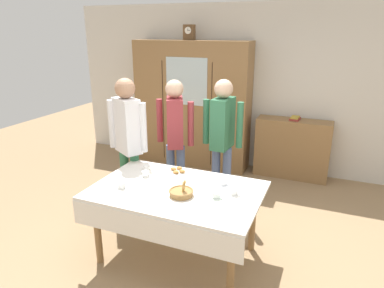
{
  "coord_description": "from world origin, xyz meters",
  "views": [
    {
      "loc": [
        1.34,
        -3.03,
        2.3
      ],
      "look_at": [
        0.0,
        0.2,
        1.13
      ],
      "focal_mm": 32.37,
      "sensor_mm": 36.0,
      "label": 1
    }
  ],
  "objects_px": {
    "wall_cabinet": "(192,105)",
    "person_behind_table_right": "(222,132)",
    "tea_cup_front_edge": "(147,168)",
    "mantel_clock": "(189,32)",
    "dining_table": "(175,199)",
    "person_by_cabinet": "(128,135)",
    "book_stack": "(295,118)",
    "tea_cup_near_right": "(145,174)",
    "tea_cup_mid_left": "(121,186)",
    "spoon_mid_right": "(143,188)",
    "bookshelf_low": "(292,149)",
    "person_beside_shelf": "(175,131)",
    "tea_cup_far_right": "(224,183)",
    "pastry_plate": "(178,171)",
    "bread_basket": "(181,192)",
    "tea_cup_center": "(234,192)",
    "spoon_near_right": "(161,198)",
    "tea_cup_near_left": "(216,196)",
    "spoon_far_left": "(216,218)"
  },
  "relations": [
    {
      "from": "tea_cup_center",
      "to": "pastry_plate",
      "type": "height_order",
      "value": "tea_cup_center"
    },
    {
      "from": "wall_cabinet",
      "to": "spoon_mid_right",
      "type": "bearing_deg",
      "value": -77.78
    },
    {
      "from": "bookshelf_low",
      "to": "tea_cup_near_left",
      "type": "distance_m",
      "value": 2.69
    },
    {
      "from": "bookshelf_low",
      "to": "tea_cup_near_left",
      "type": "height_order",
      "value": "bookshelf_low"
    },
    {
      "from": "tea_cup_center",
      "to": "dining_table",
      "type": "bearing_deg",
      "value": -167.35
    },
    {
      "from": "tea_cup_near_right",
      "to": "person_beside_shelf",
      "type": "bearing_deg",
      "value": 94.14
    },
    {
      "from": "book_stack",
      "to": "tea_cup_near_right",
      "type": "relative_size",
      "value": 1.59
    },
    {
      "from": "bread_basket",
      "to": "pastry_plate",
      "type": "distance_m",
      "value": 0.56
    },
    {
      "from": "bookshelf_low",
      "to": "person_by_cabinet",
      "type": "bearing_deg",
      "value": -129.51
    },
    {
      "from": "spoon_mid_right",
      "to": "spoon_near_right",
      "type": "bearing_deg",
      "value": -24.35
    },
    {
      "from": "tea_cup_center",
      "to": "person_by_cabinet",
      "type": "height_order",
      "value": "person_by_cabinet"
    },
    {
      "from": "mantel_clock",
      "to": "tea_cup_mid_left",
      "type": "height_order",
      "value": "mantel_clock"
    },
    {
      "from": "book_stack",
      "to": "bookshelf_low",
      "type": "bearing_deg",
      "value": -75.96
    },
    {
      "from": "tea_cup_center",
      "to": "person_beside_shelf",
      "type": "height_order",
      "value": "person_beside_shelf"
    },
    {
      "from": "dining_table",
      "to": "spoon_near_right",
      "type": "distance_m",
      "value": 0.23
    },
    {
      "from": "book_stack",
      "to": "pastry_plate",
      "type": "xyz_separation_m",
      "value": [
        -0.98,
        -2.22,
        -0.18
      ]
    },
    {
      "from": "mantel_clock",
      "to": "tea_cup_mid_left",
      "type": "relative_size",
      "value": 1.85
    },
    {
      "from": "person_by_cabinet",
      "to": "pastry_plate",
      "type": "bearing_deg",
      "value": -11.87
    },
    {
      "from": "bread_basket",
      "to": "person_beside_shelf",
      "type": "bearing_deg",
      "value": 117.66
    },
    {
      "from": "person_by_cabinet",
      "to": "tea_cup_center",
      "type": "bearing_deg",
      "value": -16.91
    },
    {
      "from": "wall_cabinet",
      "to": "spoon_far_left",
      "type": "height_order",
      "value": "wall_cabinet"
    },
    {
      "from": "tea_cup_near_left",
      "to": "pastry_plate",
      "type": "height_order",
      "value": "tea_cup_near_left"
    },
    {
      "from": "wall_cabinet",
      "to": "person_behind_table_right",
      "type": "xyz_separation_m",
      "value": [
        0.99,
        -1.38,
        -0.01
      ]
    },
    {
      "from": "mantel_clock",
      "to": "book_stack",
      "type": "height_order",
      "value": "mantel_clock"
    },
    {
      "from": "bookshelf_low",
      "to": "tea_cup_mid_left",
      "type": "xyz_separation_m",
      "value": [
        -1.33,
        -2.81,
        0.33
      ]
    },
    {
      "from": "person_by_cabinet",
      "to": "wall_cabinet",
      "type": "bearing_deg",
      "value": 90.27
    },
    {
      "from": "bookshelf_low",
      "to": "person_beside_shelf",
      "type": "height_order",
      "value": "person_beside_shelf"
    },
    {
      "from": "tea_cup_far_right",
      "to": "spoon_mid_right",
      "type": "relative_size",
      "value": 1.09
    },
    {
      "from": "spoon_near_right",
      "to": "spoon_mid_right",
      "type": "xyz_separation_m",
      "value": [
        -0.27,
        0.12,
        0.0
      ]
    },
    {
      "from": "wall_cabinet",
      "to": "tea_cup_center",
      "type": "bearing_deg",
      "value": -59.27
    },
    {
      "from": "pastry_plate",
      "to": "spoon_far_left",
      "type": "relative_size",
      "value": 2.35
    },
    {
      "from": "tea_cup_front_edge",
      "to": "mantel_clock",
      "type": "bearing_deg",
      "value": 101.0
    },
    {
      "from": "mantel_clock",
      "to": "spoon_near_right",
      "type": "xyz_separation_m",
      "value": [
        0.9,
        -2.79,
        -1.46
      ]
    },
    {
      "from": "bread_basket",
      "to": "spoon_far_left",
      "type": "height_order",
      "value": "bread_basket"
    },
    {
      "from": "tea_cup_far_right",
      "to": "pastry_plate",
      "type": "height_order",
      "value": "tea_cup_far_right"
    },
    {
      "from": "tea_cup_near_right",
      "to": "tea_cup_mid_left",
      "type": "bearing_deg",
      "value": -102.1
    },
    {
      "from": "tea_cup_center",
      "to": "spoon_near_right",
      "type": "distance_m",
      "value": 0.7
    },
    {
      "from": "dining_table",
      "to": "tea_cup_center",
      "type": "height_order",
      "value": "tea_cup_center"
    },
    {
      "from": "wall_cabinet",
      "to": "mantel_clock",
      "type": "height_order",
      "value": "mantel_clock"
    },
    {
      "from": "spoon_far_left",
      "to": "spoon_near_right",
      "type": "distance_m",
      "value": 0.62
    },
    {
      "from": "bookshelf_low",
      "to": "tea_cup_mid_left",
      "type": "relative_size",
      "value": 8.82
    },
    {
      "from": "tea_cup_front_edge",
      "to": "tea_cup_mid_left",
      "type": "bearing_deg",
      "value": -90.99
    },
    {
      "from": "pastry_plate",
      "to": "spoon_near_right",
      "type": "height_order",
      "value": "pastry_plate"
    },
    {
      "from": "book_stack",
      "to": "person_by_cabinet",
      "type": "distance_m",
      "value": 2.69
    },
    {
      "from": "tea_cup_far_right",
      "to": "person_behind_table_right",
      "type": "relative_size",
      "value": 0.08
    },
    {
      "from": "tea_cup_mid_left",
      "to": "mantel_clock",
      "type": "bearing_deg",
      "value": 98.88
    },
    {
      "from": "bookshelf_low",
      "to": "tea_cup_center",
      "type": "relative_size",
      "value": 8.82
    },
    {
      "from": "wall_cabinet",
      "to": "tea_cup_front_edge",
      "type": "xyz_separation_m",
      "value": [
        0.39,
        -2.26,
        -0.26
      ]
    },
    {
      "from": "dining_table",
      "to": "person_behind_table_right",
      "type": "distance_m",
      "value": 1.27
    },
    {
      "from": "dining_table",
      "to": "spoon_mid_right",
      "type": "height_order",
      "value": "spoon_mid_right"
    }
  ]
}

